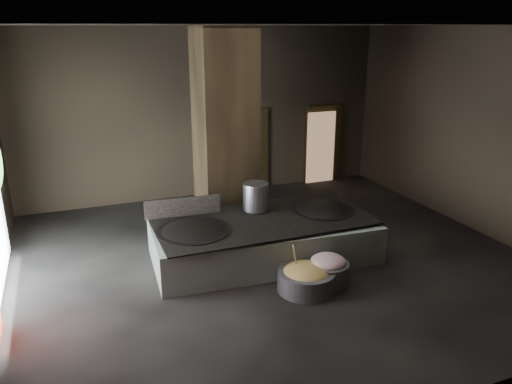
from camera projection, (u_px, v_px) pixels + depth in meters
name	position (u px, v px, depth m)	size (l,w,h in m)	color
floor	(270.00, 261.00, 10.13)	(10.00, 9.00, 0.10)	black
ceiling	(273.00, 22.00, 8.67)	(10.00, 9.00, 0.10)	black
back_wall	(205.00, 113.00, 13.42)	(10.00, 0.10, 4.50)	black
front_wall	(437.00, 244.00, 5.38)	(10.00, 0.10, 4.50)	black
right_wall	(479.00, 131.00, 11.15)	(0.10, 9.00, 4.50)	black
pillar	(225.00, 133.00, 10.97)	(1.20, 1.20, 4.50)	black
hearth_platform	(263.00, 240.00, 10.07)	(4.39, 2.10, 0.76)	silver
platform_cap	(264.00, 220.00, 9.93)	(4.30, 2.06, 0.03)	black
wok_left	(194.00, 234.00, 9.41)	(1.38, 1.38, 0.38)	black
wok_left_rim	(193.00, 231.00, 9.38)	(1.41, 1.41, 0.05)	black
wok_right	(322.00, 213.00, 10.47)	(1.29, 1.29, 0.36)	black
wok_right_rim	(322.00, 210.00, 10.44)	(1.32, 1.32, 0.05)	black
stock_pot	(256.00, 196.00, 10.34)	(0.53, 0.53, 0.57)	#ADAEB5
splash_guard	(183.00, 207.00, 10.02)	(1.53, 0.06, 0.38)	black
cook	(251.00, 180.00, 12.17)	(0.67, 0.43, 1.82)	#8D5147
veg_basin	(306.00, 280.00, 8.86)	(1.03, 1.03, 0.38)	slate
veg_fill	(307.00, 272.00, 8.81)	(0.85, 0.85, 0.26)	#A4B356
ladle	(295.00, 260.00, 8.83)	(0.03, 0.03, 0.82)	#ADAEB5
meat_basin	(327.00, 273.00, 9.07)	(0.77, 0.77, 0.42)	slate
meat_fill	(328.00, 261.00, 8.99)	(0.64, 0.64, 0.24)	#C67780
doorway_near	(248.00, 152.00, 14.11)	(1.18, 0.08, 2.38)	black
doorway_near_glow	(242.00, 153.00, 14.23)	(0.85, 0.04, 2.01)	#8C6647
doorway_far	(323.00, 145.00, 14.94)	(1.18, 0.08, 2.38)	black
doorway_far_glow	(321.00, 148.00, 14.82)	(0.90, 0.04, 2.13)	#8C6647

